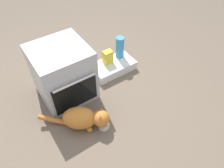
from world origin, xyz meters
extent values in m
plane|color=#6B5B4C|center=(0.00, 0.00, 0.00)|extent=(8.00, 8.00, 0.00)
cube|color=#B7BABF|center=(-0.06, 0.36, 0.34)|extent=(0.59, 0.57, 0.67)
cube|color=black|center=(-0.06, 0.07, 0.25)|extent=(0.50, 0.01, 0.37)
cylinder|color=silver|center=(-0.06, 0.04, 0.46)|extent=(0.47, 0.02, 0.02)
cube|color=white|center=(0.64, 0.39, 0.06)|extent=(0.58, 0.33, 0.12)
cylinder|color=white|center=(0.06, -0.29, 0.02)|extent=(0.13, 0.13, 0.04)
sphere|color=brown|center=(0.06, -0.29, 0.04)|extent=(0.07, 0.07, 0.07)
ellipsoid|color=#C6752D|center=(-0.14, -0.14, 0.13)|extent=(0.42, 0.40, 0.24)
sphere|color=#C6752D|center=(0.04, -0.28, 0.15)|extent=(0.18, 0.18, 0.18)
cone|color=#C6752D|center=(0.07, -0.24, 0.22)|extent=(0.06, 0.06, 0.08)
cone|color=#C6752D|center=(0.01, -0.32, 0.22)|extent=(0.06, 0.06, 0.08)
cylinder|color=#C6752D|center=(-0.38, 0.04, 0.07)|extent=(0.27, 0.23, 0.13)
sphere|color=#C6752D|center=(-0.02, -0.15, 0.03)|extent=(0.07, 0.07, 0.07)
sphere|color=#C6752D|center=(-0.10, -0.26, 0.03)|extent=(0.07, 0.07, 0.07)
cube|color=yellow|center=(0.60, 0.45, 0.21)|extent=(0.12, 0.09, 0.18)
cylinder|color=#388CD1|center=(0.80, 0.47, 0.27)|extent=(0.11, 0.11, 0.30)
camera|label=1|loc=(-0.58, -1.39, 1.98)|focal=34.30mm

